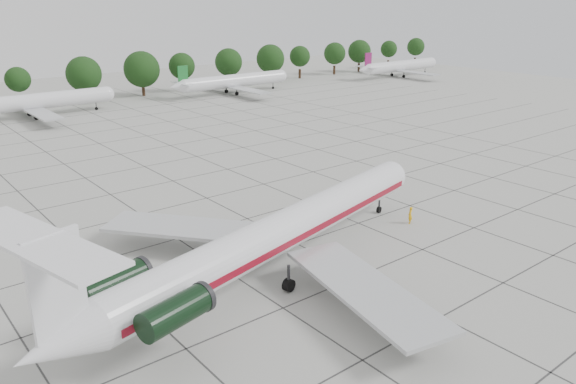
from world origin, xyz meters
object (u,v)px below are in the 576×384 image
Objects in this scene: main_airliner at (267,238)px; ground_crew at (410,215)px; bg_airliner_c at (35,102)px; bg_airliner_e at (400,66)px; bg_airliner_d at (234,81)px.

ground_crew is at bearing -12.36° from main_airliner.
ground_crew is at bearing -80.27° from bg_airliner_c.
bg_airliner_e is at bearing -3.06° from bg_airliner_c.
bg_airliner_d is 53.50m from bg_airliner_e.
main_airliner is at bearing -144.29° from bg_airliner_e.
bg_airliner_c is at bearing -114.70° from ground_crew.
bg_airliner_c is at bearing 73.17° from main_airliner.
main_airliner is at bearing -33.33° from ground_crew.
bg_airliner_c is (-13.42, 78.23, 2.03)m from ground_crew.
bg_airliner_e is (102.08, 73.37, -0.61)m from main_airliner.
bg_airliner_d is at bearing 44.50° from main_airliner.
ground_crew is 79.40m from bg_airliner_c.
bg_airliner_d is (48.77, 77.95, -0.61)m from main_airliner.
bg_airliner_c and bg_airliner_d have the same top height.
bg_airliner_d is 1.00× the size of bg_airliner_e.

